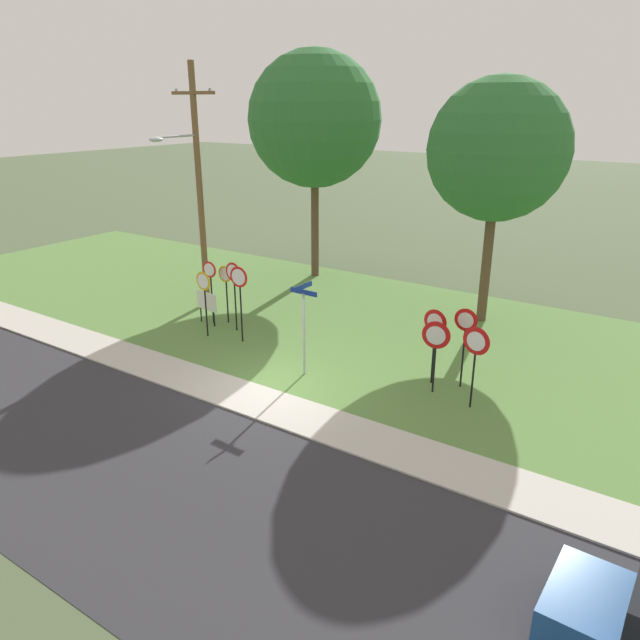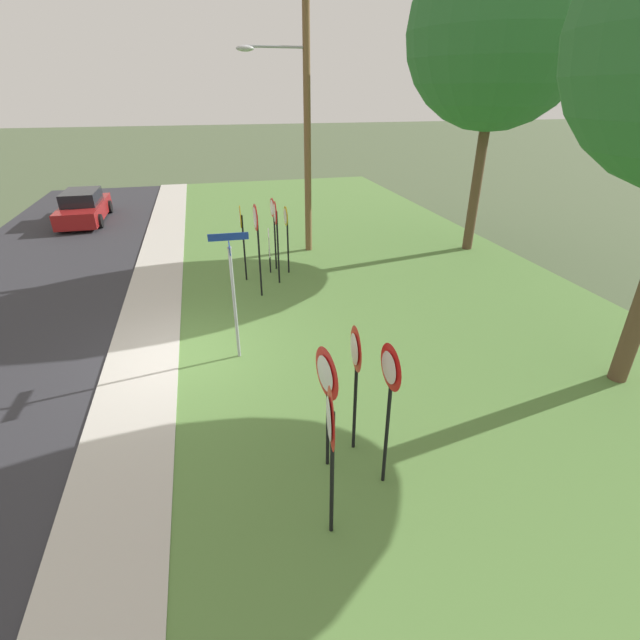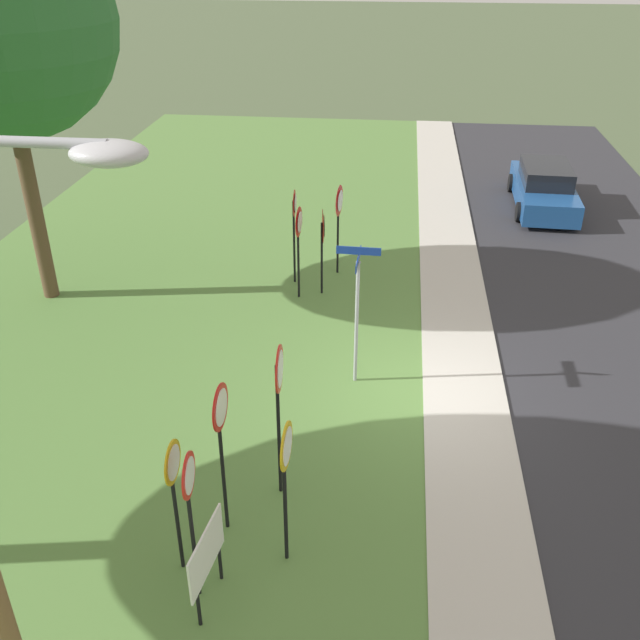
{
  "view_description": "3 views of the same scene",
  "coord_description": "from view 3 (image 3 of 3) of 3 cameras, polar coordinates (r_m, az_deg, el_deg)",
  "views": [
    {
      "loc": [
        9.79,
        -11.99,
        7.9
      ],
      "look_at": [
        0.07,
        2.65,
        1.34
      ],
      "focal_mm": 33.05,
      "sensor_mm": 36.0,
      "label": 1
    },
    {
      "loc": [
        9.43,
        0.95,
        5.48
      ],
      "look_at": [
        0.97,
        3.1,
        1.04
      ],
      "focal_mm": 25.42,
      "sensor_mm": 36.0,
      "label": 2
    },
    {
      "loc": [
        -11.48,
        0.71,
        8.02
      ],
      "look_at": [
        0.01,
        2.01,
        1.56
      ],
      "focal_mm": 39.94,
      "sensor_mm": 36.0,
      "label": 3
    }
  ],
  "objects": [
    {
      "name": "grass_median",
      "position": [
        14.96,
        -15.41,
        -4.35
      ],
      "size": [
        44.0,
        12.0,
        0.04
      ],
      "primitive_type": "cube",
      "color": "#567F3D",
      "rests_on": "ground_plane"
    },
    {
      "name": "ground_plane",
      "position": [
        14.02,
        8.24,
        -6.06
      ],
      "size": [
        160.0,
        160.0,
        0.0
      ],
      "primitive_type": "plane",
      "color": "#4C5B3D"
    },
    {
      "name": "notice_board",
      "position": [
        9.79,
        -9.07,
        -18.19
      ],
      "size": [
        1.09,
        0.17,
        1.25
      ],
      "rotation": [
        0.0,
        0.0,
        -0.13
      ],
      "color": "black",
      "rests_on": "grass_median"
    },
    {
      "name": "stop_sign_far_center",
      "position": [
        9.77,
        -11.61,
        -12.59
      ],
      "size": [
        0.61,
        0.09,
        2.2
      ],
      "rotation": [
        0.0,
        0.0,
        -0.01
      ],
      "color": "black",
      "rests_on": "grass_median"
    },
    {
      "name": "stop_sign_far_left",
      "position": [
        10.08,
        -7.92,
        -8.63
      ],
      "size": [
        0.68,
        0.1,
        2.56
      ],
      "rotation": [
        0.0,
        0.0,
        -0.04
      ],
      "color": "black",
      "rests_on": "grass_median"
    },
    {
      "name": "sidewalk_strip",
      "position": [
        14.07,
        11.52,
        -6.11
      ],
      "size": [
        44.0,
        1.6,
        0.06
      ],
      "primitive_type": "cube",
      "color": "#BCB7AD",
      "rests_on": "ground_plane"
    },
    {
      "name": "yield_sign_far_right",
      "position": [
        16.92,
        0.26,
        7.02
      ],
      "size": [
        0.8,
        0.16,
        2.17
      ],
      "rotation": [
        0.0,
        0.0,
        0.16
      ],
      "color": "black",
      "rests_on": "grass_median"
    },
    {
      "name": "yield_sign_near_left",
      "position": [
        17.98,
        1.58,
        8.9
      ],
      "size": [
        0.78,
        0.15,
        2.35
      ],
      "rotation": [
        0.0,
        0.0,
        -0.15
      ],
      "color": "black",
      "rests_on": "grass_median"
    },
    {
      "name": "parked_sedan_distant",
      "position": [
        24.16,
        17.51,
        10.06
      ],
      "size": [
        4.62,
        2.02,
        1.39
      ],
      "rotation": [
        0.0,
        0.0,
        -0.03
      ],
      "color": "#1E4C8C",
      "rests_on": "road_asphalt"
    },
    {
      "name": "stop_sign_near_right",
      "position": [
        9.61,
        -2.74,
        -11.58
      ],
      "size": [
        0.67,
        0.1,
        2.38
      ],
      "rotation": [
        0.0,
        0.0,
        -0.06
      ],
      "color": "black",
      "rests_on": "grass_median"
    },
    {
      "name": "yield_sign_near_right",
      "position": [
        17.45,
        -2.03,
        8.42
      ],
      "size": [
        0.67,
        0.1,
        2.43
      ],
      "rotation": [
        0.0,
        0.0,
        0.03
      ],
      "color": "black",
      "rests_on": "grass_median"
    },
    {
      "name": "street_name_post",
      "position": [
        13.4,
        2.99,
        1.3
      ],
      "size": [
        0.96,
        0.82,
        2.88
      ],
      "rotation": [
        0.0,
        0.0,
        -0.03
      ],
      "color": "#9EA0A8",
      "rests_on": "grass_median"
    },
    {
      "name": "stop_sign_near_left",
      "position": [
        9.29,
        -10.35,
        -13.96
      ],
      "size": [
        0.6,
        0.1,
        2.39
      ],
      "rotation": [
        0.0,
        0.0,
        0.05
      ],
      "color": "black",
      "rests_on": "grass_median"
    },
    {
      "name": "yield_sign_far_left",
      "position": [
        16.69,
        -1.67,
        7.11
      ],
      "size": [
        0.72,
        0.12,
        2.31
      ],
      "rotation": [
        0.0,
        0.0,
        -0.08
      ],
      "color": "black",
      "rests_on": "grass_median"
    },
    {
      "name": "stop_sign_far_right",
      "position": [
        10.56,
        -3.29,
        -5.64
      ],
      "size": [
        0.72,
        0.1,
        2.69
      ],
      "rotation": [
        0.0,
        0.0,
        0.03
      ],
      "color": "black",
      "rests_on": "grass_median"
    }
  ]
}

